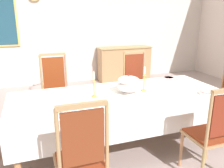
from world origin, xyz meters
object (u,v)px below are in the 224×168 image
(bowl_far_left, at_px, (95,86))
(spoon_primary, at_px, (174,78))
(bowl_far_right, at_px, (206,93))
(chair_south_a, at_px, (81,157))
(dining_table, at_px, (120,99))
(soup_tureen, at_px, (128,84))
(bowl_near_right, at_px, (70,110))
(candlestick_east, at_px, (144,82))
(sideboard, at_px, (124,64))
(chair_north_a, at_px, (56,90))
(chair_south_b, at_px, (213,131))
(spoon_secondary, at_px, (58,112))
(bowl_near_left, at_px, (169,78))
(chair_north_b, at_px, (136,82))
(candlestick_west, at_px, (94,87))

(bowl_far_left, bearing_deg, spoon_primary, 2.13)
(bowl_far_right, bearing_deg, chair_south_a, -163.01)
(dining_table, bearing_deg, spoon_primary, 20.86)
(soup_tureen, height_order, bowl_near_right, soup_tureen)
(candlestick_east, xyz_separation_m, bowl_far_left, (-0.58, 0.37, -0.12))
(chair_south_a, distance_m, bowl_near_right, 0.61)
(bowl_far_right, distance_m, sideboard, 3.51)
(chair_north_a, bearing_deg, soup_tureen, 131.85)
(chair_south_a, xyz_separation_m, soup_tureen, (0.85, 0.94, 0.30))
(sideboard, bearing_deg, chair_south_b, 80.82)
(spoon_primary, distance_m, spoon_secondary, 2.09)
(chair_south_b, relative_size, spoon_primary, 6.00)
(chair_south_b, distance_m, spoon_secondary, 1.65)
(spoon_secondary, bearing_deg, bowl_far_left, 63.85)
(bowl_far_right, xyz_separation_m, spoon_primary, (0.06, 0.82, -0.02))
(bowl_far_left, bearing_deg, bowl_near_right, -122.66)
(dining_table, bearing_deg, spoon_secondary, -157.42)
(dining_table, xyz_separation_m, chair_north_a, (-0.73, 0.95, -0.09))
(chair_south_a, xyz_separation_m, bowl_near_left, (1.72, 1.34, 0.20))
(candlestick_east, bearing_deg, soup_tureen, -180.00)
(chair_south_b, relative_size, chair_north_b, 0.95)
(bowl_far_right, height_order, spoon_primary, bowl_far_right)
(chair_north_a, xyz_separation_m, bowl_near_left, (1.72, -0.55, 0.18))
(chair_south_b, relative_size, bowl_far_right, 6.02)
(candlestick_east, bearing_deg, sideboard, 72.07)
(chair_north_a, xyz_separation_m, spoon_secondary, (-0.11, -1.29, 0.17))
(soup_tureen, height_order, bowl_far_right, soup_tureen)
(candlestick_west, bearing_deg, chair_north_a, 111.91)
(spoon_secondary, bearing_deg, bowl_near_left, 35.73)
(candlestick_west, distance_m, spoon_secondary, 0.61)
(soup_tureen, xyz_separation_m, candlestick_west, (-0.47, 0.00, 0.01))
(chair_south_a, height_order, bowl_far_left, chair_south_a)
(dining_table, height_order, candlestick_east, candlestick_east)
(chair_south_a, relative_size, bowl_near_left, 6.47)
(dining_table, xyz_separation_m, bowl_near_right, (-0.71, -0.37, 0.10))
(soup_tureen, relative_size, bowl_far_left, 2.04)
(chair_north_a, xyz_separation_m, chair_south_b, (1.42, -1.89, -0.03))
(bowl_far_left, relative_size, spoon_primary, 0.88)
(dining_table, distance_m, spoon_secondary, 0.91)
(candlestick_west, bearing_deg, spoon_primary, 16.18)
(soup_tureen, distance_m, bowl_near_left, 0.96)
(candlestick_east, xyz_separation_m, bowl_near_right, (-1.06, -0.37, -0.11))
(soup_tureen, bearing_deg, spoon_secondary, -160.01)
(chair_south_a, bearing_deg, dining_table, 52.34)
(chair_north_a, bearing_deg, bowl_far_left, 130.52)
(chair_south_a, bearing_deg, spoon_primary, 36.65)
(candlestick_east, distance_m, bowl_near_left, 0.77)
(chair_south_b, xyz_separation_m, bowl_near_left, (0.30, 1.34, 0.21))
(chair_north_a, xyz_separation_m, bowl_near_right, (0.01, -1.32, 0.19))
(bowl_near_left, bearing_deg, spoon_secondary, -157.90)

